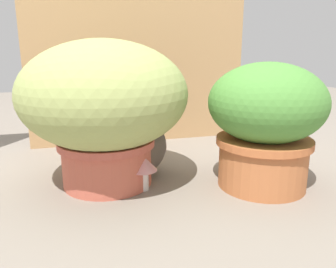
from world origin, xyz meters
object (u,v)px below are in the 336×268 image
object	(u,v)px
grass_planter	(105,104)
cat	(141,144)
mushroom_ornament_pink	(143,166)
leafy_planter	(265,121)

from	to	relation	value
grass_planter	cat	bearing A→B (deg)	20.47
grass_planter	mushroom_ornament_pink	bearing A→B (deg)	-41.24
leafy_planter	grass_planter	bearing A→B (deg)	162.02
mushroom_ornament_pink	grass_planter	bearing A→B (deg)	138.76
grass_planter	mushroom_ornament_pink	size ratio (longest dim) A/B	4.61
cat	mushroom_ornament_pink	distance (m)	0.15
grass_planter	mushroom_ornament_pink	world-z (taller)	grass_planter
leafy_planter	mushroom_ornament_pink	distance (m)	0.45
grass_planter	leafy_planter	xyz separation A→B (m)	(0.53, -0.17, -0.06)
grass_planter	cat	xyz separation A→B (m)	(0.13, 0.05, -0.17)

